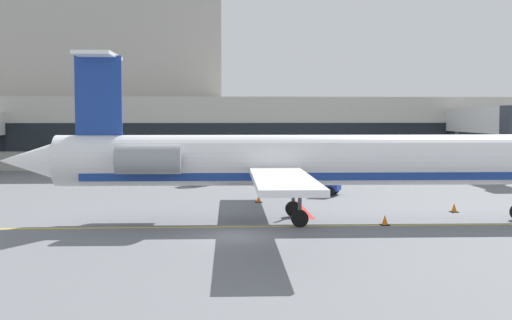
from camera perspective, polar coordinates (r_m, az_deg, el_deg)
The scene contains 10 objects.
ground at distance 33.14m, azimuth -1.46°, elevation -6.44°, with size 120.00×120.00×0.11m.
terminal_building at distance 81.65m, azimuth -7.86°, elevation 4.66°, with size 72.06×16.90×21.38m.
jet_bridge_west at distance 68.21m, azimuth 18.68°, elevation 3.09°, with size 2.40×17.22×6.65m.
regional_jet at distance 37.26m, azimuth 4.68°, elevation -0.06°, with size 34.35×24.86×9.10m.
baggage_tug at distance 50.09m, azimuth 5.41°, elevation -1.87°, with size 3.72×2.86×2.00m.
pushback_tractor at distance 57.41m, azimuth -4.96°, elevation -1.11°, with size 2.75×3.62×2.14m.
fuel_tank at distance 63.06m, azimuth 5.77°, elevation -0.33°, with size 6.37×2.51×2.38m.
safety_cone_alpha at distance 42.74m, azimuth 16.24°, elevation -3.88°, with size 0.47×0.47×0.55m.
safety_cone_bravo at distance 36.85m, azimuth 10.72°, elevation -5.00°, with size 0.47×0.47×0.55m.
safety_cone_charlie at distance 45.57m, azimuth 0.22°, elevation -3.26°, with size 0.47×0.47×0.55m.
Camera 1 is at (-1.02, -32.60, 5.82)m, focal length 47.83 mm.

